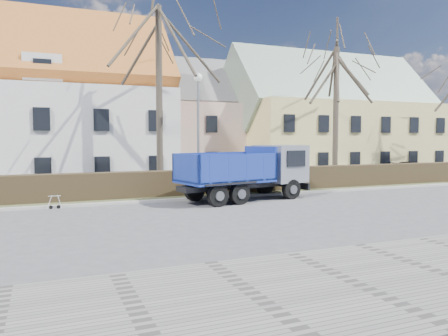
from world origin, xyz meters
name	(u,v)px	position (x,y,z in m)	size (l,w,h in m)	color
ground	(260,213)	(0.00, 0.00, 0.00)	(120.00, 120.00, 0.00)	#4B4B4E
sidewalk_near	(433,271)	(0.00, -8.50, 0.04)	(80.00, 5.00, 0.08)	gray
curb_far	(218,197)	(0.00, 4.60, 0.06)	(80.00, 0.30, 0.12)	#A6A29B
grass_strip	(207,194)	(0.00, 6.20, 0.05)	(80.00, 3.00, 0.10)	#414929
hedge	(209,183)	(0.00, 6.00, 0.65)	(60.00, 0.90, 1.30)	#2D2316
building_pink	(195,127)	(4.00, 20.00, 4.00)	(10.80, 8.80, 8.00)	#CFA692
building_yellow	(332,124)	(16.00, 17.00, 4.25)	(18.80, 10.80, 8.50)	#DACA78
tree_1	(159,79)	(-2.00, 8.50, 6.33)	(9.20, 9.20, 12.65)	#3B3429
tree_2	(336,101)	(10.00, 8.50, 5.50)	(8.00, 8.00, 11.00)	#3B3429
dump_truck	(240,172)	(0.75, 3.58, 1.39)	(6.93, 2.57, 2.77)	navy
streetlight	(198,133)	(-0.22, 7.00, 3.32)	(0.52, 0.52, 6.64)	gray
cart_frame	(49,202)	(-7.90, 4.31, 0.33)	(0.72, 0.41, 0.65)	silver
parked_car_a	(98,181)	(-5.27, 9.65, 0.61)	(1.44, 3.57, 1.22)	black
parked_car_b	(413,168)	(19.63, 11.10, 0.56)	(1.57, 3.87, 1.12)	black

